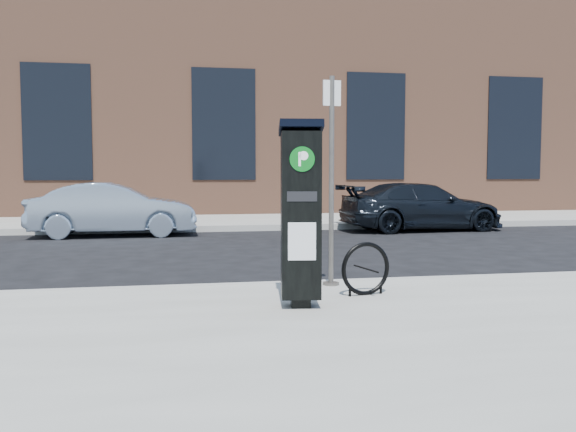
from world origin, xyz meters
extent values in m
plane|color=black|center=(0.00, 0.00, 0.00)|extent=(120.00, 120.00, 0.00)
cube|color=gray|center=(0.00, 14.00, 0.07)|extent=(60.00, 12.00, 0.15)
cube|color=#9E9B93|center=(0.00, -0.02, 0.07)|extent=(60.00, 0.12, 0.16)
cube|color=#9E9B93|center=(0.00, 8.02, 0.07)|extent=(60.00, 0.12, 0.16)
cube|color=brown|center=(0.00, 17.00, 4.00)|extent=(28.00, 10.00, 8.00)
cube|color=#59544C|center=(0.00, 17.00, 8.10)|extent=(28.00, 10.00, 0.30)
cube|color=black|center=(-5.00, 11.98, 3.00)|extent=(2.00, 0.06, 3.50)
cube|color=black|center=(0.00, 11.98, 3.00)|extent=(2.00, 0.06, 3.50)
cube|color=black|center=(5.00, 11.98, 3.00)|extent=(2.00, 0.06, 3.50)
cube|color=black|center=(10.00, 11.98, 3.00)|extent=(2.00, 0.06, 3.50)
cube|color=black|center=(-0.27, -1.40, 0.20)|extent=(0.22, 0.22, 0.10)
cube|color=black|center=(-0.27, -1.40, 1.08)|extent=(0.43, 0.39, 1.67)
cube|color=black|center=(-0.27, -1.40, 1.96)|extent=(0.48, 0.43, 0.15)
cylinder|color=#065014|center=(-0.29, -1.57, 1.64)|extent=(0.25, 0.05, 0.25)
cube|color=white|center=(-0.29, -1.57, 1.64)|extent=(0.09, 0.02, 0.14)
cube|color=silver|center=(-0.29, -1.57, 0.84)|extent=(0.27, 0.04, 0.37)
cube|color=black|center=(-0.29, -1.57, 1.28)|extent=(0.29, 0.05, 0.10)
cylinder|color=#635C57|center=(0.33, -0.30, 0.17)|extent=(0.20, 0.20, 0.03)
cylinder|color=#635C57|center=(0.33, -0.30, 1.40)|extent=(0.06, 0.06, 2.50)
cube|color=silver|center=(0.33, -0.30, 2.45)|extent=(0.22, 0.04, 0.30)
torus|color=black|center=(0.56, -0.96, 0.44)|extent=(0.60, 0.17, 0.60)
cylinder|color=black|center=(0.37, -1.00, 0.21)|extent=(0.03, 0.03, 0.12)
cylinder|color=black|center=(0.75, -0.92, 0.21)|extent=(0.03, 0.03, 0.12)
imported|color=#8D9EB3|center=(-2.96, 7.40, 0.63)|extent=(3.84, 1.41, 1.26)
imported|color=black|center=(4.71, 7.40, 0.61)|extent=(4.33, 1.99, 1.23)
camera|label=1|loc=(-1.49, -7.39, 1.53)|focal=38.00mm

